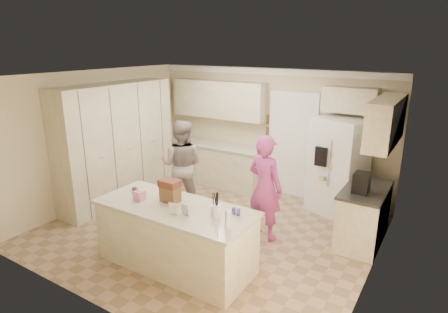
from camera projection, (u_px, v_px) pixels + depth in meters
The scene contains 41 objects.
floor at pixel (208, 231), 6.40m from camera, with size 5.20×4.60×0.02m, color #A07C62.
ceiling at pixel (206, 75), 5.64m from camera, with size 5.20×4.60×0.02m, color white.
wall_back at pixel (269, 131), 7.90m from camera, with size 5.20×0.02×2.60m, color beige.
wall_front at pixel (89, 210), 4.15m from camera, with size 5.20×0.02×2.60m, color beige.
wall_left at pixel (98, 137), 7.34m from camera, with size 0.02×4.60×2.60m, color beige.
wall_right at pixel (378, 190), 4.70m from camera, with size 0.02×4.60×2.60m, color beige.
crown_back at pixel (270, 71), 7.50m from camera, with size 5.20×0.08×0.12m, color white.
pantry_bank at pixel (117, 143), 7.39m from camera, with size 0.60×2.60×2.35m, color beige.
back_base_cab at pixel (216, 164), 8.48m from camera, with size 2.20×0.60×0.88m, color beige.
back_countertop at pixel (215, 145), 8.34m from camera, with size 2.24×0.63×0.04m, color beige.
back_upper_cab at pixel (219, 99), 8.16m from camera, with size 2.20×0.35×0.80m, color beige.
doorway_opening at pixel (292, 146), 7.67m from camera, with size 0.90×0.06×2.10m, color black.
doorway_casing at pixel (292, 147), 7.64m from camera, with size 1.02×0.03×2.22m, color white.
wall_frame_upper at pixel (270, 120), 7.78m from camera, with size 0.15×0.02×0.20m, color brown.
wall_frame_lower at pixel (269, 132), 7.86m from camera, with size 0.15×0.02×0.20m, color brown.
refrigerator at pixel (338, 167), 6.86m from camera, with size 0.90×0.70×1.80m, color white.
fridge_seam at pixel (332, 172), 6.57m from camera, with size 0.01×0.02×1.78m, color gray.
fridge_dispenser at pixel (321, 157), 6.60m from camera, with size 0.22×0.03×0.35m, color black.
fridge_handle_l at pixel (330, 164), 6.54m from camera, with size 0.02×0.02×0.85m, color silver.
fridge_handle_r at pixel (336, 165), 6.49m from camera, with size 0.02×0.02×0.85m, color silver.
over_fridge_cab at pixel (350, 100), 6.68m from camera, with size 0.95×0.35×0.45m, color beige.
right_base_cab at pixel (364, 217), 5.91m from camera, with size 0.60×1.20×0.88m, color beige.
right_countertop at pixel (366, 189), 5.79m from camera, with size 0.63×1.24×0.04m, color #2D2B28.
right_upper_cab at pixel (386, 122), 5.58m from camera, with size 0.35×1.50×0.70m, color beige.
coffee_maker at pixel (362, 183), 5.60m from camera, with size 0.22×0.28×0.30m, color black.
island_base at pixel (176, 238), 5.27m from camera, with size 2.20×0.90×0.88m, color beige.
island_top at pixel (174, 208), 5.14m from camera, with size 2.28×0.96×0.05m, color beige.
utensil_crock at pixel (216, 210), 4.82m from camera, with size 0.13×0.13×0.15m, color white.
tissue_box at pixel (139, 196), 5.31m from camera, with size 0.13×0.13×0.14m, color pink.
tissue_plume at pixel (139, 188), 5.28m from camera, with size 0.08×0.08×0.08m, color white.
dollhouse_body at pixel (170, 194), 5.26m from camera, with size 0.26×0.18×0.22m, color brown.
dollhouse_roof at pixel (170, 183), 5.21m from camera, with size 0.28×0.20×0.10m, color #592D1E.
jam_jar at pixel (134, 190), 5.57m from camera, with size 0.07×0.07×0.09m, color #59263F.
greeting_card_a at pixel (173, 208), 4.87m from camera, with size 0.12×0.01×0.16m, color white.
greeting_card_b at pixel (185, 210), 4.84m from camera, with size 0.12×0.01×0.16m, color silver.
water_bottle at pixel (228, 219), 4.50m from camera, with size 0.07×0.07×0.24m, color silver.
shaker_salt at pixel (234, 211), 4.88m from camera, with size 0.05×0.05×0.09m, color #393C99.
shaker_pepper at pixel (238, 212), 4.85m from camera, with size 0.05×0.05×0.09m, color #393C99.
teen_boy at pixel (182, 165), 7.07m from camera, with size 0.84×0.65×1.73m, color #999391.
teen_girl at pixel (265, 188), 5.96m from camera, with size 0.63×0.41×1.72m, color #C73898.
fridge_magnets at pixel (332, 172), 6.56m from camera, with size 0.76×0.02×1.44m, color tan, non-canonical shape.
Camera 1 is at (3.28, -4.74, 3.06)m, focal length 30.00 mm.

